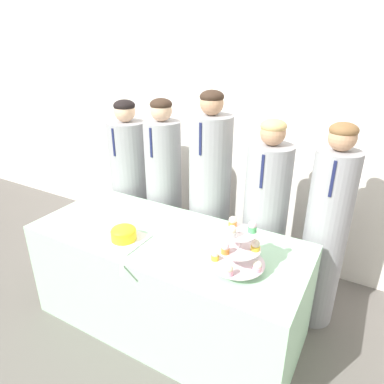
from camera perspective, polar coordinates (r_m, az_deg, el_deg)
The scene contains 11 objects.
ground_plane at distance 2.41m, azimuth -9.32°, elevation -25.85°, with size 16.00×16.00×0.00m, color #605B56.
wall_back at distance 2.92m, azimuth 8.19°, elevation 14.19°, with size 9.00×0.06×2.70m.
table at distance 2.38m, azimuth -4.12°, elevation -14.55°, with size 1.77×0.75×0.70m.
round_cake at distance 2.14m, azimuth -11.33°, elevation -6.90°, with size 0.25×0.25×0.10m.
cake_knife at distance 2.03m, azimuth -11.57°, elevation -10.18°, with size 0.20×0.24×0.01m.
cupcake_stand at distance 1.82m, azimuth 7.74°, elevation -9.24°, with size 0.29×0.29×0.30m.
student_0 at distance 3.00m, azimuth -10.18°, elevation 0.56°, with size 0.31×0.32×1.41m.
student_1 at distance 2.80m, azimuth -4.66°, elevation -0.37°, with size 0.29×0.29×1.45m.
student_2 at distance 2.59m, azimuth 2.94°, elevation -1.51°, with size 0.31×0.31×1.53m.
student_3 at distance 2.48m, azimuth 11.95°, elevation -5.13°, with size 0.30×0.31×1.38m.
student_4 at distance 2.40m, azimuth 21.27°, elevation -6.80°, with size 0.27×0.28×1.41m.
Camera 1 is at (1.07, -1.16, 1.82)m, focal length 32.00 mm.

